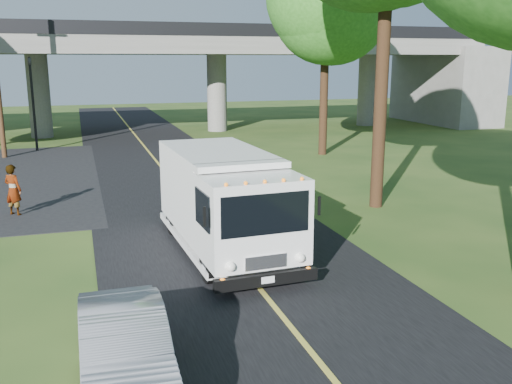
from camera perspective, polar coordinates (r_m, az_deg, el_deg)
name	(u,v)px	position (r m, az deg, el deg)	size (l,w,h in m)	color
ground	(313,356)	(10.47, 5.72, -15.97)	(120.00, 120.00, 0.00)	#294719
road	(198,213)	(19.42, -5.84, -2.06)	(7.00, 90.00, 0.02)	black
lane_line	(198,212)	(19.42, -5.84, -2.01)	(0.12, 90.00, 0.01)	gold
overpass	(131,67)	(40.56, -12.42, 12.10)	(54.00, 10.00, 7.30)	slate
traffic_signal	(32,94)	(34.52, -21.47, 9.12)	(0.18, 0.22, 5.20)	black
step_van	(225,199)	(15.14, -3.17, -0.70)	(2.65, 6.52, 2.69)	white
silver_sedan	(125,350)	(9.50, -13.00, -15.13)	(1.34, 3.85, 1.27)	gray
pedestrian	(13,190)	(20.49, -23.12, 0.19)	(0.63, 0.41, 1.72)	gray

